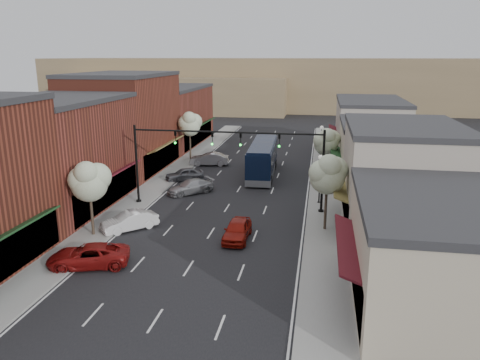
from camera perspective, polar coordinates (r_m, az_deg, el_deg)
The scene contains 29 objects.
ground at distance 33.09m, azimuth -4.37°, elevation -7.73°, with size 160.00×160.00×0.00m, color black.
sidewalk_left at distance 52.24m, azimuth -8.37°, elevation 0.77°, with size 2.80×73.00×0.15m, color gray.
sidewalk_right at distance 49.71m, azimuth 10.37°, elevation -0.05°, with size 2.80×73.00×0.15m, color gray.
curb_left at distance 51.83m, azimuth -6.90°, elevation 0.70°, with size 0.25×73.00×0.17m, color gray.
curb_right at distance 49.71m, azimuth 8.76°, elevation 0.02°, with size 0.25×73.00×0.17m, color gray.
bldg_left_midnear at distance 42.54m, azimuth -21.38°, elevation 2.97°, with size 10.14×14.10×9.40m.
bldg_left_midfar at distance 54.69m, azimuth -13.96°, elevation 6.81°, with size 10.14×14.10×10.90m.
bldg_left_far at distance 69.65m, azimuth -8.62°, elevation 7.72°, with size 10.14×18.10×8.40m.
bldg_right_near at distance 26.22m, azimuth 22.57°, elevation -8.24°, with size 9.14×12.10×5.90m.
bldg_right_midnear at distance 37.14m, azimuth 18.92°, elevation 0.38°, with size 9.14×12.10×7.90m.
bldg_right_midfar at distance 48.89m, azimuth 16.76°, elevation 3.03°, with size 9.14×12.10×6.40m.
bldg_right_far at distance 62.52m, azimuth 15.38°, elevation 6.07°, with size 9.14×16.10×7.40m.
hill_far at distance 120.00m, azimuth 6.31°, elevation 11.65°, with size 120.00×30.00×12.00m, color #7A6647.
hill_near at distance 112.76m, azimuth -7.13°, elevation 10.40°, with size 50.00×20.00×8.00m, color #7A6647.
signal_mast_right at distance 38.48m, azimuth 6.59°, elevation 2.68°, with size 8.22×0.46×7.00m.
signal_mast_left at distance 40.66m, azimuth -9.45°, elevation 3.24°, with size 8.22×0.46×7.00m.
tree_right_near at distance 34.52m, azimuth 10.68°, elevation 0.81°, with size 2.85×2.65×5.95m.
tree_right_far at distance 50.28m, azimuth 10.51°, elevation 4.69°, with size 2.85×2.65×5.43m.
tree_left_near at distance 34.60m, azimuth -17.91°, elevation -0.03°, with size 2.85×2.65×5.69m.
tree_left_far at distance 58.32m, azimuth -6.13°, elevation 6.85°, with size 2.85×2.65×6.13m.
lamp_post_near at distance 41.23m, azimuth 9.76°, elevation 1.08°, with size 0.44×0.44×4.44m.
lamp_post_far at distance 58.38m, azimuth 9.89°, elevation 5.14°, with size 0.44×0.44×4.44m.
coach_bus at distance 51.13m, azimuth 2.78°, elevation 2.66°, with size 3.03×11.77×3.57m.
red_hatchback at distance 33.44m, azimuth -0.34°, elevation -6.11°, with size 1.69×4.21×1.43m, color maroon.
parked_car_a at distance 30.87m, azimuth -18.00°, elevation -8.79°, with size 2.30×5.00×1.39m, color maroon.
parked_car_b at distance 36.18m, azimuth -13.32°, elevation -4.90°, with size 1.48×4.24×1.40m, color silver.
parked_car_c at distance 44.64m, azimuth -6.08°, elevation -0.82°, with size 1.85×4.56×1.32m, color #98999D.
parked_car_d at distance 49.33m, azimuth -6.79°, elevation 0.70°, with size 1.60×3.98×1.36m, color slate.
parked_car_e at distance 55.90m, azimuth -3.77°, elevation 2.55°, with size 1.62×4.63×1.53m, color #A0A0A5.
Camera 1 is at (7.68, -29.56, 12.74)m, focal length 35.00 mm.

